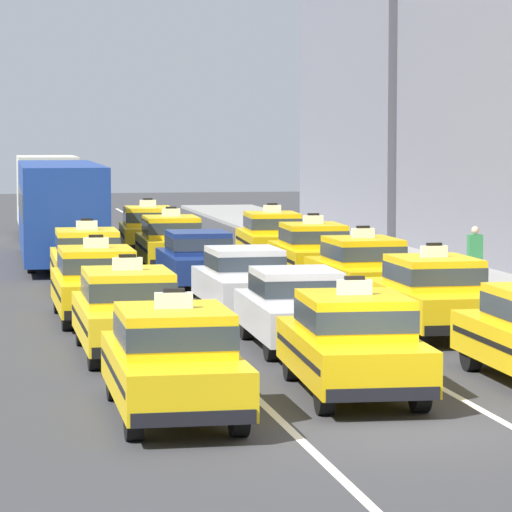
{
  "coord_description": "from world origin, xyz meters",
  "views": [
    {
      "loc": [
        -5.97,
        -19.85,
        4.28
      ],
      "look_at": [
        0.56,
        13.95,
        1.3
      ],
      "focal_mm": 101.77,
      "sensor_mm": 36.0,
      "label": 1
    }
  ],
  "objects_px": {
    "sedan_center_second": "(295,306)",
    "taxi_center_fifth": "(171,241)",
    "taxi_left_second": "(127,311)",
    "taxi_right_third": "(362,269)",
    "taxi_left_third": "(96,282)",
    "taxi_right_fifth": "(272,236)",
    "pedestrian_trailing": "(475,259)",
    "taxi_center_sixth": "(148,229)",
    "box_truck_left_sixth": "(46,193)",
    "taxi_right_fourth": "(312,251)",
    "taxi_left_fourth": "(87,259)",
    "sedan_center_third": "(244,279)",
    "sedan_center_fourth": "(198,258)",
    "taxi_center_nearest": "(353,342)",
    "taxi_right_second": "(432,294)",
    "bus_left_fifth": "(60,207)",
    "taxi_left_nearest": "(173,360)"
  },
  "relations": [
    {
      "from": "taxi_center_fifth",
      "to": "bus_left_fifth",
      "type": "bearing_deg",
      "value": 136.04
    },
    {
      "from": "taxi_right_second",
      "to": "taxi_right_third",
      "type": "xyz_separation_m",
      "value": [
        -0.03,
        5.53,
        0.0
      ]
    },
    {
      "from": "taxi_center_fifth",
      "to": "pedestrian_trailing",
      "type": "height_order",
      "value": "taxi_center_fifth"
    },
    {
      "from": "pedestrian_trailing",
      "to": "taxi_center_sixth",
      "type": "bearing_deg",
      "value": 114.37
    },
    {
      "from": "box_truck_left_sixth",
      "to": "sedan_center_second",
      "type": "height_order",
      "value": "box_truck_left_sixth"
    },
    {
      "from": "taxi_left_fourth",
      "to": "sedan_center_third",
      "type": "relative_size",
      "value": 1.06
    },
    {
      "from": "taxi_left_nearest",
      "to": "pedestrian_trailing",
      "type": "xyz_separation_m",
      "value": [
        9.64,
        13.91,
        0.14
      ]
    },
    {
      "from": "taxi_left_fourth",
      "to": "sedan_center_fourth",
      "type": "xyz_separation_m",
      "value": [
        2.97,
        -0.1,
        -0.03
      ]
    },
    {
      "from": "taxi_left_second",
      "to": "sedan_center_fourth",
      "type": "distance_m",
      "value": 11.71
    },
    {
      "from": "taxi_left_third",
      "to": "pedestrian_trailing",
      "type": "height_order",
      "value": "taxi_left_third"
    },
    {
      "from": "box_truck_left_sixth",
      "to": "taxi_right_fifth",
      "type": "height_order",
      "value": "box_truck_left_sixth"
    },
    {
      "from": "bus_left_fifth",
      "to": "taxi_left_third",
      "type": "bearing_deg",
      "value": -90.13
    },
    {
      "from": "box_truck_left_sixth",
      "to": "taxi_right_fourth",
      "type": "distance_m",
      "value": 20.27
    },
    {
      "from": "taxi_center_nearest",
      "to": "pedestrian_trailing",
      "type": "relative_size",
      "value": 2.73
    },
    {
      "from": "taxi_left_second",
      "to": "taxi_center_fifth",
      "type": "height_order",
      "value": "same"
    },
    {
      "from": "taxi_right_fifth",
      "to": "sedan_center_second",
      "type": "bearing_deg",
      "value": -100.11
    },
    {
      "from": "pedestrian_trailing",
      "to": "taxi_right_second",
      "type": "bearing_deg",
      "value": -116.7
    },
    {
      "from": "taxi_right_second",
      "to": "pedestrian_trailing",
      "type": "xyz_separation_m",
      "value": [
        3.16,
        6.28,
        0.14
      ]
    },
    {
      "from": "sedan_center_fourth",
      "to": "taxi_right_fifth",
      "type": "height_order",
      "value": "taxi_right_fifth"
    },
    {
      "from": "bus_left_fifth",
      "to": "box_truck_left_sixth",
      "type": "relative_size",
      "value": 1.61
    },
    {
      "from": "taxi_left_nearest",
      "to": "sedan_center_second",
      "type": "xyz_separation_m",
      "value": [
        3.27,
        6.35,
        -0.03
      ]
    },
    {
      "from": "taxi_center_fifth",
      "to": "taxi_left_second",
      "type": "bearing_deg",
      "value": -100.32
    },
    {
      "from": "taxi_center_sixth",
      "to": "taxi_center_nearest",
      "type": "bearing_deg",
      "value": -89.75
    },
    {
      "from": "taxi_left_second",
      "to": "taxi_right_third",
      "type": "relative_size",
      "value": 0.99
    },
    {
      "from": "bus_left_fifth",
      "to": "sedan_center_third",
      "type": "relative_size",
      "value": 2.6
    },
    {
      "from": "taxi_left_third",
      "to": "sedan_center_third",
      "type": "distance_m",
      "value": 3.47
    },
    {
      "from": "taxi_center_nearest",
      "to": "taxi_right_fourth",
      "type": "distance_m",
      "value": 17.74
    },
    {
      "from": "pedestrian_trailing",
      "to": "taxi_left_nearest",
      "type": "bearing_deg",
      "value": -124.73
    },
    {
      "from": "taxi_left_second",
      "to": "sedan_center_second",
      "type": "distance_m",
      "value": 3.35
    },
    {
      "from": "box_truck_left_sixth",
      "to": "taxi_right_fourth",
      "type": "height_order",
      "value": "box_truck_left_sixth"
    },
    {
      "from": "taxi_left_third",
      "to": "taxi_left_fourth",
      "type": "xyz_separation_m",
      "value": [
        0.26,
        6.13,
        0.0
      ]
    },
    {
      "from": "sedan_center_third",
      "to": "taxi_center_sixth",
      "type": "xyz_separation_m",
      "value": [
        -0.25,
        16.97,
        0.03
      ]
    },
    {
      "from": "sedan_center_third",
      "to": "taxi_right_second",
      "type": "distance_m",
      "value": 5.19
    },
    {
      "from": "sedan_center_fourth",
      "to": "taxi_right_second",
      "type": "relative_size",
      "value": 0.94
    },
    {
      "from": "sedan_center_second",
      "to": "box_truck_left_sixth",
      "type": "bearing_deg",
      "value": 96.05
    },
    {
      "from": "taxi_left_fourth",
      "to": "taxi_center_fifth",
      "type": "relative_size",
      "value": 1.0
    },
    {
      "from": "sedan_center_second",
      "to": "taxi_right_second",
      "type": "height_order",
      "value": "taxi_right_second"
    },
    {
      "from": "taxi_left_third",
      "to": "taxi_left_fourth",
      "type": "distance_m",
      "value": 6.13
    },
    {
      "from": "bus_left_fifth",
      "to": "pedestrian_trailing",
      "type": "distance_m",
      "value": 15.66
    },
    {
      "from": "taxi_left_third",
      "to": "bus_left_fifth",
      "type": "bearing_deg",
      "value": 89.87
    },
    {
      "from": "taxi_left_second",
      "to": "bus_left_fifth",
      "type": "height_order",
      "value": "bus_left_fifth"
    },
    {
      "from": "taxi_right_second",
      "to": "taxi_left_nearest",
      "type": "bearing_deg",
      "value": -130.36
    },
    {
      "from": "taxi_center_nearest",
      "to": "bus_left_fifth",
      "type": "bearing_deg",
      "value": 97.54
    },
    {
      "from": "taxi_left_nearest",
      "to": "pedestrian_trailing",
      "type": "height_order",
      "value": "taxi_left_nearest"
    },
    {
      "from": "taxi_left_third",
      "to": "taxi_right_fifth",
      "type": "relative_size",
      "value": 0.98
    },
    {
      "from": "box_truck_left_sixth",
      "to": "taxi_right_fifth",
      "type": "bearing_deg",
      "value": -63.84
    },
    {
      "from": "taxi_left_nearest",
      "to": "sedan_center_fourth",
      "type": "relative_size",
      "value": 1.06
    },
    {
      "from": "taxi_left_fourth",
      "to": "sedan_center_third",
      "type": "distance_m",
      "value": 6.59
    },
    {
      "from": "taxi_center_sixth",
      "to": "taxi_right_fourth",
      "type": "relative_size",
      "value": 1.01
    },
    {
      "from": "sedan_center_second",
      "to": "taxi_center_fifth",
      "type": "relative_size",
      "value": 0.94
    }
  ]
}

